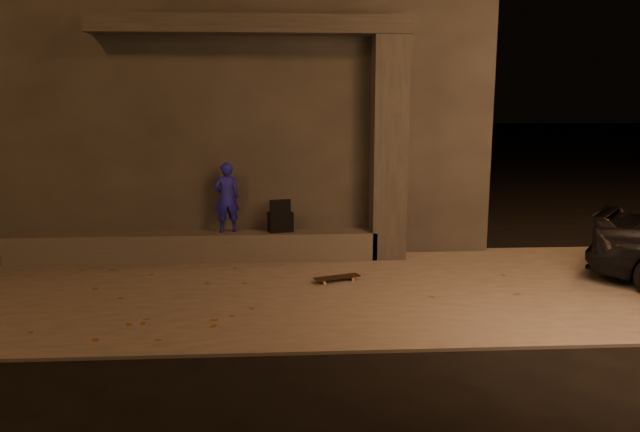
{
  "coord_description": "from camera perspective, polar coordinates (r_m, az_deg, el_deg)",
  "views": [
    {
      "loc": [
        -0.03,
        -6.36,
        2.66
      ],
      "look_at": [
        0.47,
        2.0,
        1.07
      ],
      "focal_mm": 35.0,
      "sensor_mm": 36.0,
      "label": 1
    }
  ],
  "objects": [
    {
      "name": "ground",
      "position": [
        6.89,
        -2.97,
        -11.98
      ],
      "size": [
        120.0,
        120.0,
        0.0
      ],
      "primitive_type": "plane",
      "color": "black",
      "rests_on": "ground"
    },
    {
      "name": "sidewalk",
      "position": [
        8.77,
        -3.1,
        -6.81
      ],
      "size": [
        11.0,
        4.4,
        0.04
      ],
      "primitive_type": "cube",
      "color": "#615D56",
      "rests_on": "ground"
    },
    {
      "name": "building",
      "position": [
        12.89,
        -7.88,
        10.39
      ],
      "size": [
        9.0,
        5.1,
        5.22
      ],
      "color": "#353330",
      "rests_on": "ground"
    },
    {
      "name": "ledge",
      "position": [
        10.49,
        -11.41,
        -2.68
      ],
      "size": [
        6.0,
        0.55,
        0.45
      ],
      "primitive_type": "cube",
      "color": "#56534E",
      "rests_on": "sidewalk"
    },
    {
      "name": "column",
      "position": [
        10.29,
        6.29,
        6.09
      ],
      "size": [
        0.55,
        0.55,
        3.6
      ],
      "primitive_type": "cube",
      "color": "#353330",
      "rests_on": "sidewalk"
    },
    {
      "name": "canopy",
      "position": [
        10.23,
        -6.32,
        16.94
      ],
      "size": [
        5.0,
        0.7,
        0.28
      ],
      "primitive_type": "cube",
      "color": "#353330",
      "rests_on": "column"
    },
    {
      "name": "skateboarder",
      "position": [
        10.28,
        -8.56,
        1.68
      ],
      "size": [
        0.48,
        0.37,
        1.15
      ],
      "primitive_type": "imported",
      "rotation": [
        0.0,
        0.0,
        3.4
      ],
      "color": "#1E1DBE",
      "rests_on": "ledge"
    },
    {
      "name": "backpack",
      "position": [
        10.3,
        -3.64,
        -0.38
      ],
      "size": [
        0.44,
        0.34,
        0.55
      ],
      "rotation": [
        0.0,
        0.0,
        0.25
      ],
      "color": "black",
      "rests_on": "ledge"
    },
    {
      "name": "skateboard",
      "position": [
        9.08,
        1.57,
        -5.64
      ],
      "size": [
        0.7,
        0.39,
        0.07
      ],
      "rotation": [
        0.0,
        0.0,
        0.34
      ],
      "color": "black",
      "rests_on": "sidewalk"
    }
  ]
}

